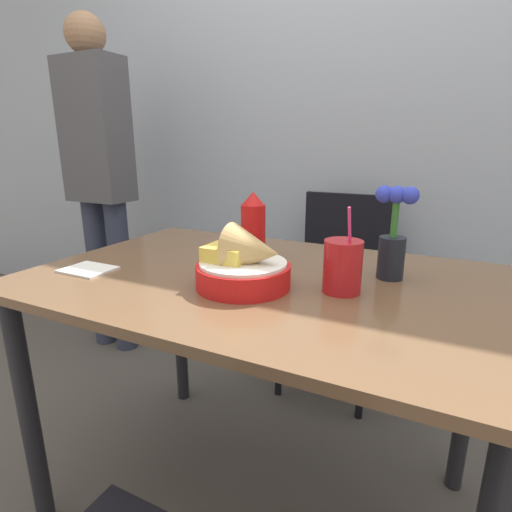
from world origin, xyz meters
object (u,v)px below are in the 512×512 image
Objects in this scene: chair_far_window at (340,272)px; drink_cup at (342,268)px; flower_vase at (393,237)px; person_standing at (99,170)px; ketchup_bottle at (253,228)px; food_basket at (246,265)px.

drink_cup is (0.21, -0.84, 0.29)m from chair_far_window.
flower_vase is 0.14× the size of person_standing.
person_standing reaches higher than ketchup_bottle.
drink_cup is 0.87× the size of flower_vase.
chair_far_window is at bearing 104.23° from drink_cup.
drink_cup is (0.30, -0.14, -0.04)m from ketchup_bottle.
ketchup_bottle is at bearing -22.94° from person_standing.
ketchup_bottle is 0.39m from flower_vase.
person_standing is (-1.18, 0.67, 0.15)m from food_basket.
flower_vase reaches higher than food_basket.
food_basket is 0.23m from ketchup_bottle.
food_basket is at bearing -89.97° from chair_far_window.
drink_cup is at bearing -23.31° from person_standing.
chair_far_window is 4.24× the size of drink_cup.
chair_far_window is 0.52× the size of person_standing.
person_standing is at bearing 157.06° from ketchup_bottle.
chair_far_window is 0.96m from food_basket.
person_standing is (-1.48, 0.45, 0.10)m from flower_vase.
drink_cup reaches higher than food_basket.
flower_vase is 1.55m from person_standing.
chair_far_window is at bearing 11.53° from person_standing.
person_standing is at bearing -168.47° from chair_far_window.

